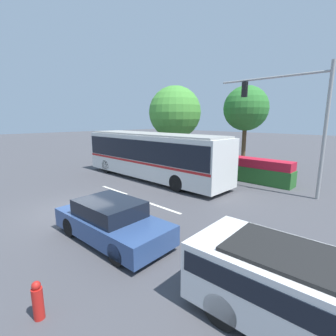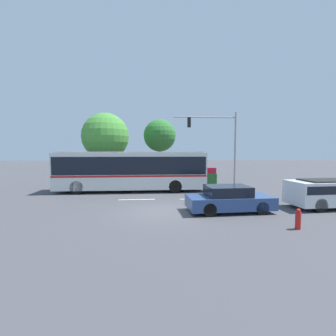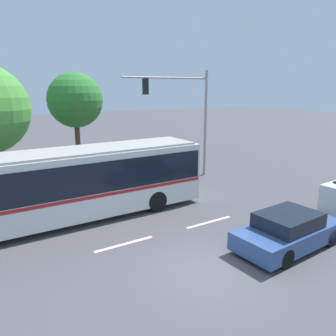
{
  "view_description": "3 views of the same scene",
  "coord_description": "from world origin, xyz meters",
  "px_view_note": "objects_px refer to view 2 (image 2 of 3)",
  "views": [
    {
      "loc": [
        10.44,
        -4.79,
        4.09
      ],
      "look_at": [
        2.79,
        3.1,
        1.92
      ],
      "focal_mm": 26.37,
      "sensor_mm": 36.0,
      "label": 1
    },
    {
      "loc": [
        -0.68,
        -12.62,
        3.22
      ],
      "look_at": [
        0.79,
        6.21,
        1.86
      ],
      "focal_mm": 25.45,
      "sensor_mm": 36.0,
      "label": 2
    },
    {
      "loc": [
        -6.27,
        -7.52,
        5.81
      ],
      "look_at": [
        2.12,
        5.68,
        1.97
      ],
      "focal_mm": 35.17,
      "sensor_mm": 36.0,
      "label": 3
    }
  ],
  "objects_px": {
    "sedan_foreground": "(229,199)",
    "fire_hydrant": "(298,219)",
    "city_bus": "(132,169)",
    "traffic_light_pole": "(221,137)",
    "street_tree_left": "(105,136)",
    "street_tree_centre": "(160,136)",
    "suv_left_lane": "(332,191)"
  },
  "relations": [
    {
      "from": "traffic_light_pole",
      "to": "fire_hydrant",
      "type": "height_order",
      "value": "traffic_light_pole"
    },
    {
      "from": "street_tree_left",
      "to": "fire_hydrant",
      "type": "relative_size",
      "value": 8.22
    },
    {
      "from": "street_tree_left",
      "to": "street_tree_centre",
      "type": "xyz_separation_m",
      "value": [
        5.65,
        2.52,
        0.26
      ]
    },
    {
      "from": "street_tree_left",
      "to": "street_tree_centre",
      "type": "distance_m",
      "value": 6.19
    },
    {
      "from": "fire_hydrant",
      "to": "street_tree_left",
      "type": "bearing_deg",
      "value": 123.95
    },
    {
      "from": "city_bus",
      "to": "suv_left_lane",
      "type": "distance_m",
      "value": 13.49
    },
    {
      "from": "street_tree_left",
      "to": "street_tree_centre",
      "type": "height_order",
      "value": "street_tree_left"
    },
    {
      "from": "sedan_foreground",
      "to": "suv_left_lane",
      "type": "bearing_deg",
      "value": 1.13
    },
    {
      "from": "city_bus",
      "to": "street_tree_centre",
      "type": "bearing_deg",
      "value": -107.74
    },
    {
      "from": "city_bus",
      "to": "fire_hydrant",
      "type": "bearing_deg",
      "value": 126.96
    },
    {
      "from": "street_tree_centre",
      "to": "fire_hydrant",
      "type": "height_order",
      "value": "street_tree_centre"
    },
    {
      "from": "city_bus",
      "to": "street_tree_left",
      "type": "distance_m",
      "value": 7.04
    },
    {
      "from": "street_tree_centre",
      "to": "sedan_foreground",
      "type": "bearing_deg",
      "value": -78.77
    },
    {
      "from": "city_bus",
      "to": "fire_hydrant",
      "type": "distance_m",
      "value": 12.6
    },
    {
      "from": "traffic_light_pole",
      "to": "street_tree_left",
      "type": "bearing_deg",
      "value": -13.62
    },
    {
      "from": "city_bus",
      "to": "traffic_light_pole",
      "type": "bearing_deg",
      "value": -160.08
    },
    {
      "from": "city_bus",
      "to": "suv_left_lane",
      "type": "height_order",
      "value": "city_bus"
    },
    {
      "from": "traffic_light_pole",
      "to": "fire_hydrant",
      "type": "relative_size",
      "value": 7.97
    },
    {
      "from": "traffic_light_pole",
      "to": "street_tree_centre",
      "type": "height_order",
      "value": "traffic_light_pole"
    },
    {
      "from": "sedan_foreground",
      "to": "fire_hydrant",
      "type": "distance_m",
      "value": 3.58
    },
    {
      "from": "sedan_foreground",
      "to": "fire_hydrant",
      "type": "height_order",
      "value": "sedan_foreground"
    },
    {
      "from": "city_bus",
      "to": "traffic_light_pole",
      "type": "height_order",
      "value": "traffic_light_pole"
    },
    {
      "from": "fire_hydrant",
      "to": "city_bus",
      "type": "bearing_deg",
      "value": 126.93
    },
    {
      "from": "traffic_light_pole",
      "to": "street_tree_centre",
      "type": "distance_m",
      "value": 7.62
    },
    {
      "from": "city_bus",
      "to": "traffic_light_pole",
      "type": "distance_m",
      "value": 9.08
    },
    {
      "from": "sedan_foreground",
      "to": "suv_left_lane",
      "type": "xyz_separation_m",
      "value": [
        6.12,
        0.4,
        0.29
      ]
    },
    {
      "from": "suv_left_lane",
      "to": "fire_hydrant",
      "type": "distance_m",
      "value": 5.47
    },
    {
      "from": "city_bus",
      "to": "sedan_foreground",
      "type": "distance_m",
      "value": 9.04
    },
    {
      "from": "sedan_foreground",
      "to": "suv_left_lane",
      "type": "height_order",
      "value": "suv_left_lane"
    },
    {
      "from": "city_bus",
      "to": "sedan_foreground",
      "type": "bearing_deg",
      "value": 128.92
    },
    {
      "from": "traffic_light_pole",
      "to": "suv_left_lane",
      "type": "bearing_deg",
      "value": 110.71
    },
    {
      "from": "city_bus",
      "to": "street_tree_left",
      "type": "height_order",
      "value": "street_tree_left"
    }
  ]
}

